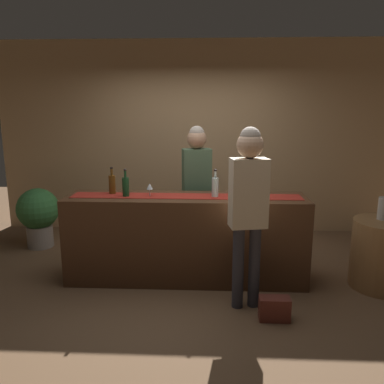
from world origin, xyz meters
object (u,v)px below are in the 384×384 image
wine_bottle_amber (112,184)px  wine_bottle_clear (215,187)px  wine_glass_mid_counter (233,187)px  vase_on_side_table (384,209)px  bartender (197,179)px  wine_bottle_green (126,186)px  potted_plant_tall (38,213)px  wine_glass_near_customer (150,187)px  round_side_table (384,254)px  handbag (274,309)px  customer_sipping (248,198)px

wine_bottle_amber → wine_bottle_clear: bearing=-4.9°
wine_glass_mid_counter → vase_on_side_table: bearing=-2.5°
bartender → wine_bottle_green: bearing=25.8°
wine_bottle_clear → potted_plant_tall: size_ratio=0.36×
wine_bottle_green → wine_bottle_amber: same height
wine_glass_near_customer → wine_glass_mid_counter: (0.91, 0.05, 0.00)m
potted_plant_tall → wine_bottle_amber: bearing=-33.9°
wine_bottle_green → round_side_table: 2.88m
wine_glass_mid_counter → handbag: (0.35, -0.89, -0.96)m
wine_bottle_green → customer_sipping: bearing=-24.2°
wine_bottle_clear → wine_glass_near_customer: 0.71m
bartender → round_side_table: 2.26m
customer_sipping → vase_on_side_table: 1.63m
round_side_table → vase_on_side_table: 0.50m
bartender → handbag: size_ratio=6.07×
wine_bottle_amber → potted_plant_tall: size_ratio=0.36×
wine_glass_mid_counter → customer_sipping: 0.65m
bartender → customer_sipping: 1.30m
customer_sipping → vase_on_side_table: size_ratio=7.28×
handbag → round_side_table: bearing=30.4°
wine_bottle_green → round_side_table: bearing=-1.3°
customer_sipping → handbag: 1.04m
wine_bottle_green → customer_sipping: (1.27, -0.57, 0.01)m
potted_plant_tall → bartender: bearing=-9.4°
wine_glass_near_customer → customer_sipping: (1.01, -0.59, 0.02)m
customer_sipping → round_side_table: bearing=8.0°
wine_glass_mid_counter → vase_on_side_table: 1.62m
wine_bottle_green → wine_glass_near_customer: 0.26m
wine_bottle_amber → handbag: 2.17m
wine_bottle_amber → potted_plant_tall: bearing=146.1°
wine_bottle_green → potted_plant_tall: bearing=146.0°
vase_on_side_table → potted_plant_tall: 4.36m
handbag → wine_bottle_clear: bearing=123.0°
wine_glass_mid_counter → potted_plant_tall: 2.84m
customer_sipping → bartender: bearing=103.4°
wine_bottle_clear → potted_plant_tall: wine_bottle_clear is taller
wine_glass_near_customer → wine_bottle_amber: bearing=167.2°
wine_glass_near_customer → potted_plant_tall: (-1.71, 0.96, -0.59)m
wine_bottle_amber → vase_on_side_table: wine_bottle_amber is taller
wine_bottle_amber → handbag: (1.70, -0.94, -0.97)m
bartender → vase_on_side_table: size_ratio=7.08×
wine_glass_near_customer → wine_glass_mid_counter: bearing=3.0°
wine_bottle_green → wine_bottle_clear: same height
wine_bottle_green → bartender: (0.75, 0.61, -0.02)m
wine_glass_near_customer → wine_bottle_clear: bearing=0.0°
customer_sipping → round_side_table: size_ratio=2.36×
customer_sipping → wine_bottle_clear: bearing=106.4°
wine_bottle_green → vase_on_side_table: bearing=0.1°
wine_bottle_green → bartender: 0.97m
wine_bottle_green → potted_plant_tall: (-1.45, 0.98, -0.60)m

